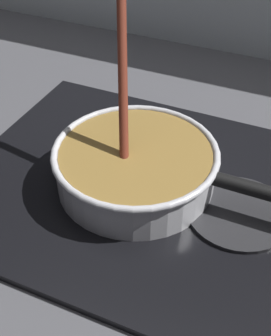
# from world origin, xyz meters

# --- Properties ---
(ground) EXTENTS (2.40, 1.60, 0.04)m
(ground) POSITION_xyz_m (0.00, 0.00, -0.02)
(ground) COLOR #4C4C51
(hob_plate) EXTENTS (0.56, 0.48, 0.01)m
(hob_plate) POSITION_xyz_m (0.02, 0.24, 0.01)
(hob_plate) COLOR black
(hob_plate) RESTS_ON ground
(burner_ring) EXTENTS (0.20, 0.20, 0.01)m
(burner_ring) POSITION_xyz_m (0.02, 0.24, 0.02)
(burner_ring) COLOR #592D0C
(burner_ring) RESTS_ON hob_plate
(spare_burner) EXTENTS (0.16, 0.16, 0.01)m
(spare_burner) POSITION_xyz_m (0.19, 0.24, 0.01)
(spare_burner) COLOR #262628
(spare_burner) RESTS_ON hob_plate
(cooking_pan) EXTENTS (0.40, 0.26, 0.29)m
(cooking_pan) POSITION_xyz_m (0.02, 0.24, 0.05)
(cooking_pan) COLOR silver
(cooking_pan) RESTS_ON hob_plate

